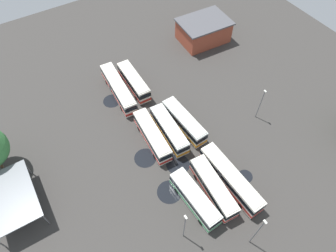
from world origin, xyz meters
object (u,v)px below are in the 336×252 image
(bus_row2_slot0, at_px, (195,199))
(bus_row2_slot2, at_px, (230,178))
(bus_row1_slot0, at_px, (152,136))
(depot_building, at_px, (203,30))
(maintenance_shelter, at_px, (9,198))
(lamp_post_far_corner, at_px, (184,226))
(lamp_post_near_entrance, at_px, (257,232))
(bus_row2_slot1, at_px, (213,188))
(bus_row0_slot0, at_px, (118,88))
(bus_row1_slot1, at_px, (169,130))
(bus_row0_slot1, at_px, (134,82))
(bus_row1_slot2, at_px, (184,122))
(lamp_post_by_building, at_px, (261,103))

(bus_row2_slot0, relative_size, bus_row2_slot2, 0.77)
(bus_row1_slot0, distance_m, depot_building, 32.43)
(maintenance_shelter, relative_size, lamp_post_far_corner, 1.33)
(maintenance_shelter, xyz_separation_m, lamp_post_near_entrance, (23.82, 28.27, 1.19))
(bus_row2_slot1, distance_m, lamp_post_near_entrance, 9.97)
(bus_row0_slot0, distance_m, lamp_post_near_entrance, 37.86)
(bus_row1_slot1, xyz_separation_m, bus_row2_slot2, (13.79, 3.44, 0.00))
(bus_row2_slot2, bearing_deg, bus_row1_slot1, -165.99)
(bus_row0_slot1, height_order, bus_row1_slot1, same)
(bus_row1_slot2, distance_m, depot_building, 27.61)
(bus_row2_slot1, xyz_separation_m, maintenance_shelter, (-14.38, -28.26, 2.02))
(bus_row2_slot0, distance_m, lamp_post_near_entrance, 10.62)
(bus_row1_slot0, bearing_deg, depot_building, 127.61)
(bus_row1_slot1, distance_m, depot_building, 30.14)
(bus_row2_slot0, bearing_deg, bus_row1_slot0, 178.89)
(bus_row2_slot0, xyz_separation_m, bus_row2_slot1, (-0.01, 3.69, 0.00))
(bus_row1_slot2, xyz_separation_m, bus_row2_slot2, (13.94, 0.03, 0.00))
(lamp_post_by_building, bearing_deg, bus_row2_slot1, -63.73)
(bus_row0_slot1, bearing_deg, lamp_post_near_entrance, -0.27)
(bus_row2_slot1, height_order, bus_row2_slot2, same)
(depot_building, xyz_separation_m, lamp_post_far_corner, (37.30, -30.32, 1.92))
(bus_row1_slot1, bearing_deg, bus_row2_slot2, 14.01)
(bus_row2_slot2, xyz_separation_m, depot_building, (-34.05, 18.86, 0.83))
(bus_row2_slot0, distance_m, lamp_post_far_corner, 6.17)
(bus_row1_slot2, height_order, bus_row2_slot1, same)
(bus_row1_slot2, height_order, lamp_post_far_corner, lamp_post_far_corner)
(bus_row0_slot1, xyz_separation_m, bus_row1_slot0, (14.08, -3.60, 0.00))
(bus_row1_slot1, bearing_deg, maintenance_shelter, -91.52)
(bus_row2_slot0, bearing_deg, maintenance_shelter, -120.36)
(bus_row0_slot0, relative_size, bus_row1_slot2, 1.23)
(bus_row1_slot0, xyz_separation_m, lamp_post_by_building, (5.69, 20.47, 2.35))
(bus_row2_slot1, height_order, depot_building, depot_building)
(bus_row1_slot0, xyz_separation_m, maintenance_shelter, (-0.27, -24.85, 2.02))
(bus_row0_slot0, xyz_separation_m, maintenance_shelter, (13.74, -24.78, 2.02))
(lamp_post_near_entrance, bearing_deg, bus_row2_slot0, -158.59)
(bus_row2_slot1, xyz_separation_m, bus_row2_slot2, (0.15, 3.42, 0.00))
(bus_row2_slot2, bearing_deg, bus_row1_slot2, -179.86)
(bus_row1_slot2, height_order, maintenance_shelter, maintenance_shelter)
(bus_row1_slot0, height_order, lamp_post_far_corner, lamp_post_far_corner)
(depot_building, bearing_deg, bus_row0_slot0, -77.36)
(lamp_post_near_entrance, bearing_deg, bus_row2_slot2, 159.86)
(bus_row2_slot1, height_order, lamp_post_by_building, lamp_post_by_building)
(bus_row2_slot0, height_order, bus_row2_slot1, same)
(maintenance_shelter, relative_size, lamp_post_near_entrance, 1.20)
(bus_row1_slot1, bearing_deg, bus_row1_slot2, 92.47)
(bus_row2_slot1, distance_m, maintenance_shelter, 31.77)
(lamp_post_far_corner, bearing_deg, bus_row0_slot1, 165.38)
(bus_row2_slot2, bearing_deg, maintenance_shelter, -114.66)
(bus_row2_slot2, height_order, maintenance_shelter, maintenance_shelter)
(bus_row1_slot0, height_order, lamp_post_by_building, lamp_post_by_building)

